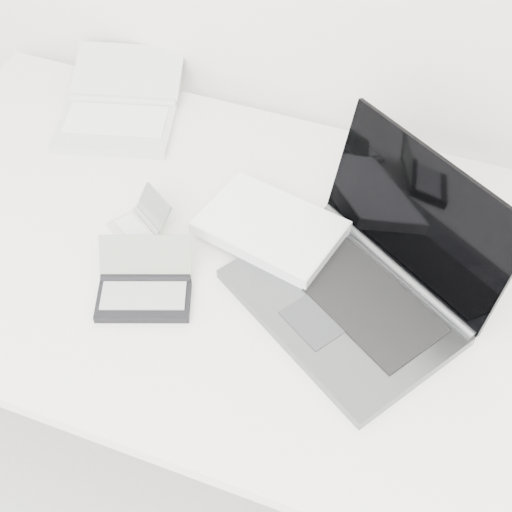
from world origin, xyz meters
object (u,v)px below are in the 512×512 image
(laptop_large, at_px, (337,265))
(netbook_open_white, at_px, (119,111))
(desk, at_px, (279,283))
(palmtop_charcoal, at_px, (144,289))

(laptop_large, xyz_separation_m, netbook_open_white, (-0.56, 0.26, -0.02))
(laptop_large, bearing_deg, desk, -144.34)
(netbook_open_white, height_order, palmtop_charcoal, palmtop_charcoal)
(laptop_large, distance_m, netbook_open_white, 0.62)
(laptop_large, bearing_deg, netbook_open_white, -173.03)
(laptop_large, xyz_separation_m, palmtop_charcoal, (-0.30, -0.15, -0.02))
(desk, xyz_separation_m, palmtop_charcoal, (-0.19, -0.14, 0.06))
(desk, height_order, laptop_large, laptop_large)
(desk, bearing_deg, laptop_large, 3.42)
(palmtop_charcoal, bearing_deg, laptop_large, 5.74)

